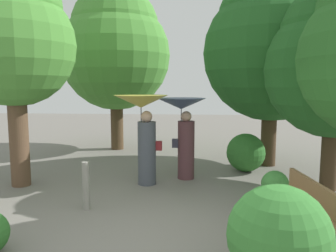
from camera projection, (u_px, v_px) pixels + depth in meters
The scene contains 12 objects.
ground_plane at pixel (148, 243), 4.48m from camera, with size 40.00×40.00×0.00m, color slate.
person_left at pixel (143, 121), 7.00m from camera, with size 1.14×1.14×1.93m.
person_right at pixel (183, 122), 7.44m from camera, with size 1.11×1.11×1.85m.
park_bench at pixel (302, 204), 4.52m from camera, with size 0.68×1.55×0.83m.
tree_near_left at pixel (116, 47), 10.72m from camera, with size 3.56×3.56×5.36m.
tree_near_right at pixel (272, 43), 8.48m from camera, with size 3.53×3.53×5.17m.
tree_mid_left at pixel (13, 34), 6.69m from camera, with size 2.50×2.50×4.74m.
tree_mid_right at pixel (335, 59), 6.46m from camera, with size 2.72×2.72×4.18m.
bush_path_right at pixel (275, 184), 6.27m from camera, with size 0.52×0.52×0.52m, color #428C3D.
bush_behind_bench at pixel (246, 153), 8.17m from camera, with size 0.95×0.95×0.95m, color #2D6B28.
bush_far_side at pixel (279, 236), 3.48m from camera, with size 1.10×1.10×1.10m, color #387F33.
path_marker_post at pixel (86, 186), 5.64m from camera, with size 0.12×0.12×0.84m, color gray.
Camera 1 is at (0.63, -4.21, 2.13)m, focal length 35.16 mm.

